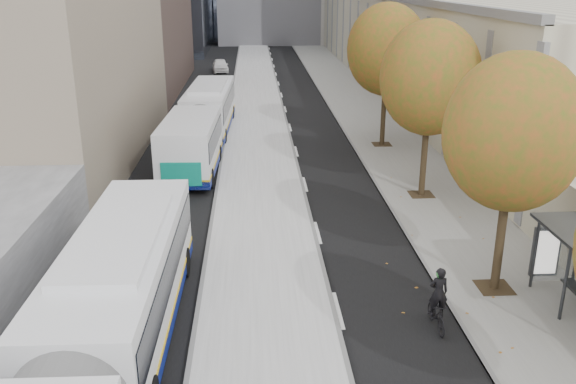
{
  "coord_description": "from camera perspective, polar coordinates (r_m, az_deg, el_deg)",
  "views": [
    {
      "loc": [
        -4.15,
        -4.24,
        9.64
      ],
      "look_at": [
        -2.97,
        15.89,
        2.5
      ],
      "focal_mm": 38.0,
      "sensor_mm": 36.0,
      "label": 1
    }
  ],
  "objects": [
    {
      "name": "sidewalk",
      "position": [
        41.23,
        8.36,
        5.84
      ],
      "size": [
        4.75,
        150.0,
        0.08
      ],
      "primitive_type": "cube",
      "color": "gray",
      "rests_on": "ground"
    },
    {
      "name": "bus_far",
      "position": [
        36.52,
        -7.97,
        6.6
      ],
      "size": [
        3.3,
        17.67,
        2.93
      ],
      "rotation": [
        0.0,
        0.0,
        -0.04
      ],
      "color": "white",
      "rests_on": "ground"
    },
    {
      "name": "tree_c",
      "position": [
        19.4,
        20.37,
        5.2
      ],
      "size": [
        4.2,
        4.2,
        7.28
      ],
      "color": "black",
      "rests_on": "sidewalk"
    },
    {
      "name": "distant_car",
      "position": [
        66.85,
        -6.35,
        11.69
      ],
      "size": [
        1.97,
        4.12,
        1.36
      ],
      "primitive_type": "imported",
      "rotation": [
        0.0,
        0.0,
        0.09
      ],
      "color": "white",
      "rests_on": "ground"
    },
    {
      "name": "bus_platform",
      "position": [
        40.39,
        -2.89,
        5.78
      ],
      "size": [
        4.25,
        150.0,
        0.15
      ],
      "primitive_type": "cube",
      "color": "#AEAEAE",
      "rests_on": "ground"
    },
    {
      "name": "cyclist",
      "position": [
        18.29,
        13.79,
        -10.33
      ],
      "size": [
        0.56,
        1.52,
        1.93
      ],
      "rotation": [
        0.0,
        0.0,
        0.02
      ],
      "color": "black",
      "rests_on": "ground"
    },
    {
      "name": "building_tan",
      "position": [
        71.23,
        13.09,
        14.48
      ],
      "size": [
        18.0,
        92.0,
        8.0
      ],
      "primitive_type": "cube",
      "color": "#A29882",
      "rests_on": "ground"
    },
    {
      "name": "tree_d",
      "position": [
        27.67,
        13.16,
        10.33
      ],
      "size": [
        4.4,
        4.4,
        7.6
      ],
      "color": "black",
      "rests_on": "sidewalk"
    },
    {
      "name": "tree_e",
      "position": [
        36.29,
        9.23,
        13.01
      ],
      "size": [
        4.6,
        4.6,
        7.92
      ],
      "color": "black",
      "rests_on": "sidewalk"
    },
    {
      "name": "bus_near",
      "position": [
        14.26,
        -18.5,
        -15.77
      ],
      "size": [
        2.88,
        18.07,
        3.01
      ],
      "rotation": [
        0.0,
        0.0,
        -0.01
      ],
      "color": "white",
      "rests_on": "ground"
    }
  ]
}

